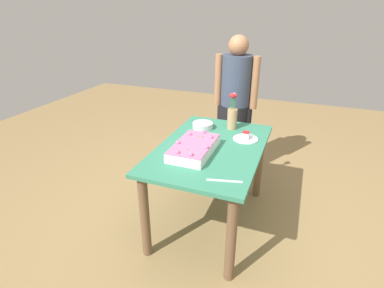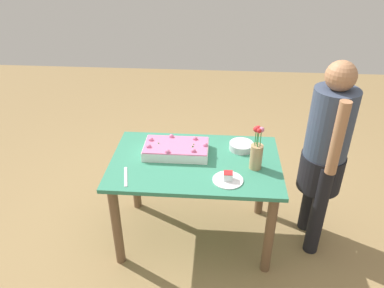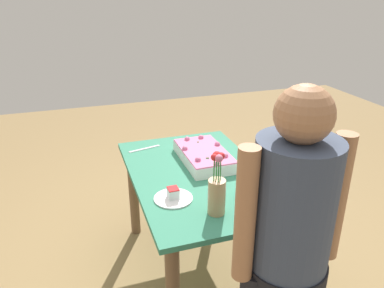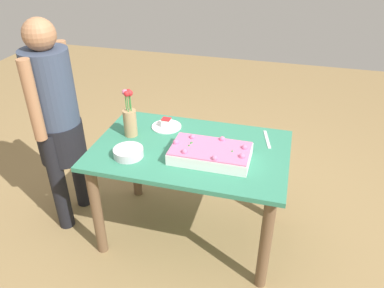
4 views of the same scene
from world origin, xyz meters
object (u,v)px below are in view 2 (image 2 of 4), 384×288
at_px(fruit_bowl, 241,146).
at_px(sheet_cake, 176,149).
at_px(cake_knife, 126,177).
at_px(flower_vase, 256,153).
at_px(serving_plate_with_slice, 228,179).
at_px(person_standing, 326,148).

bearing_deg(fruit_bowl, sheet_cake, -168.26).
relative_size(cake_knife, flower_vase, 0.70).
xyz_separation_m(serving_plate_with_slice, fruit_bowl, (0.10, 0.41, 0.01)).
relative_size(fruit_bowl, person_standing, 0.12).
bearing_deg(cake_knife, fruit_bowl, -75.39).
distance_m(cake_knife, person_standing, 1.41).
relative_size(sheet_cake, cake_knife, 2.09).
bearing_deg(cake_knife, person_standing, -92.28).
bearing_deg(sheet_cake, person_standing, -2.88).
distance_m(flower_vase, fruit_bowl, 0.28).
xyz_separation_m(cake_knife, person_standing, (1.38, 0.27, 0.12)).
height_order(flower_vase, fruit_bowl, flower_vase).
relative_size(cake_knife, fruit_bowl, 1.25).
bearing_deg(serving_plate_with_slice, person_standing, 20.81).
bearing_deg(fruit_bowl, cake_knife, -152.02).
height_order(serving_plate_with_slice, flower_vase, flower_vase).
distance_m(serving_plate_with_slice, person_standing, 0.74).
xyz_separation_m(serving_plate_with_slice, flower_vase, (0.19, 0.17, 0.11)).
bearing_deg(cake_knife, sheet_cake, -57.27).
height_order(fruit_bowl, person_standing, person_standing).
bearing_deg(serving_plate_with_slice, flower_vase, 41.02).
height_order(sheet_cake, cake_knife, sheet_cake).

